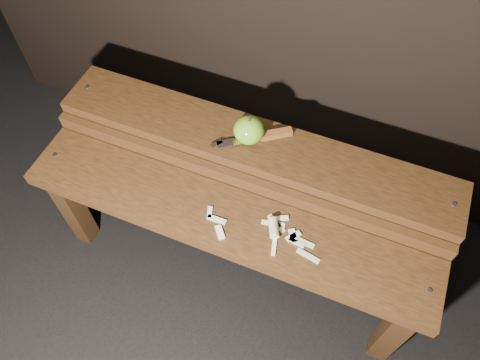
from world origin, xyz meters
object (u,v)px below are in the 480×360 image
at_px(bench_front_tier, 224,231).
at_px(apple, 249,130).
at_px(bench_rear_tier, 253,160).
at_px(knife, 265,136).

bearing_deg(bench_front_tier, apple, 94.46).
xyz_separation_m(bench_rear_tier, apple, (-0.02, 0.00, 0.13)).
height_order(apple, knife, apple).
relative_size(apple, knife, 0.45).
relative_size(bench_front_tier, bench_rear_tier, 1.00).
relative_size(bench_front_tier, knife, 5.88).
height_order(bench_front_tier, bench_rear_tier, bench_rear_tier).
bearing_deg(apple, bench_front_tier, -85.54).
bearing_deg(bench_rear_tier, bench_front_tier, -90.00).
bearing_deg(bench_front_tier, bench_rear_tier, 90.00).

